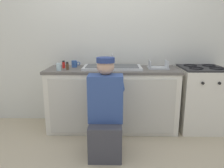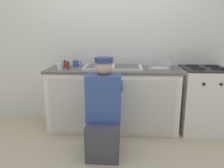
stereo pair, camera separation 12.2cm
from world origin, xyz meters
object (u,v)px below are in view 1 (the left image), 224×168
object	(u,v)px
plumber_person	(106,116)
coffee_mug	(75,64)
water_glass	(59,67)
spice_bottle_red	(64,64)
stove_range	(200,98)
sink_double_basin	(112,67)
dish_rack_tray	(158,67)
spice_bottle_pepper	(67,66)

from	to	relation	value
plumber_person	coffee_mug	size ratio (longest dim) A/B	8.76
coffee_mug	water_glass	distance (m)	0.33
spice_bottle_red	plumber_person	bearing A→B (deg)	-49.92
stove_range	coffee_mug	distance (m)	1.86
coffee_mug	sink_double_basin	bearing A→B (deg)	-10.34
coffee_mug	water_glass	size ratio (longest dim) A/B	1.26
dish_rack_tray	spice_bottle_pepper	bearing A→B (deg)	-174.26
plumber_person	spice_bottle_red	xyz separation A→B (m)	(-0.62, 0.74, 0.47)
plumber_person	spice_bottle_red	size ratio (longest dim) A/B	10.52
water_glass	stove_range	bearing A→B (deg)	5.71
sink_double_basin	spice_bottle_red	world-z (taller)	sink_double_basin
sink_double_basin	coffee_mug	xyz separation A→B (m)	(-0.54, 0.10, 0.03)
dish_rack_tray	plumber_person	bearing A→B (deg)	-133.70
spice_bottle_pepper	water_glass	bearing A→B (deg)	-140.97
spice_bottle_red	coffee_mug	world-z (taller)	spice_bottle_red
sink_double_basin	coffee_mug	world-z (taller)	sink_double_basin
stove_range	spice_bottle_red	bearing A→B (deg)	179.56
spice_bottle_red	dish_rack_tray	world-z (taller)	dish_rack_tray
spice_bottle_pepper	dish_rack_tray	xyz separation A→B (m)	(1.24, 0.12, -0.03)
stove_range	dish_rack_tray	distance (m)	0.76
dish_rack_tray	water_glass	xyz separation A→B (m)	(-1.33, -0.20, 0.03)
stove_range	water_glass	distance (m)	2.01
spice_bottle_pepper	spice_bottle_red	world-z (taller)	same
spice_bottle_red	dish_rack_tray	distance (m)	1.32
stove_range	dish_rack_tray	bearing A→B (deg)	179.28
stove_range	water_glass	size ratio (longest dim) A/B	9.11
coffee_mug	water_glass	bearing A→B (deg)	-117.53
stove_range	sink_double_basin	bearing A→B (deg)	179.90
spice_bottle_red	water_glass	size ratio (longest dim) A/B	1.05
sink_double_basin	stove_range	xyz separation A→B (m)	(1.25, -0.00, -0.44)
water_glass	sink_double_basin	bearing A→B (deg)	15.75
spice_bottle_red	coffee_mug	xyz separation A→B (m)	(0.14, 0.09, -0.00)
sink_double_basin	coffee_mug	distance (m)	0.55
plumber_person	spice_bottle_red	bearing A→B (deg)	130.08
dish_rack_tray	coffee_mug	distance (m)	1.18
sink_double_basin	stove_range	world-z (taller)	sink_double_basin
sink_double_basin	spice_bottle_red	size ratio (longest dim) A/B	7.62
plumber_person	coffee_mug	world-z (taller)	plumber_person
spice_bottle_red	coffee_mug	bearing A→B (deg)	32.15
spice_bottle_red	coffee_mug	distance (m)	0.16
sink_double_basin	plumber_person	distance (m)	0.85
spice_bottle_pepper	spice_bottle_red	size ratio (longest dim) A/B	1.00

